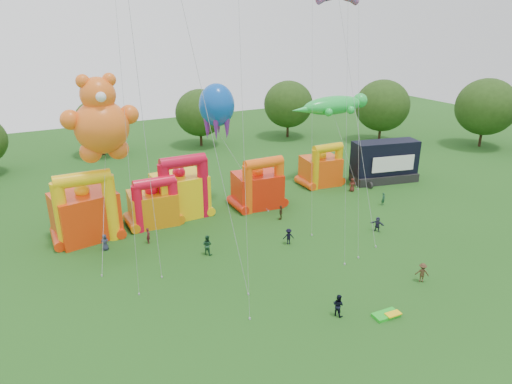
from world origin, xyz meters
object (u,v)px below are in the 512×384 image
stage_trailer (385,162)px  spectator_4 (281,212)px  bouncy_castle_0 (85,212)px  spectator_0 (105,242)px  gecko_kite (335,112)px  octopus_kite (235,151)px  bouncy_castle_2 (181,192)px  teddy_bear_kite (102,167)px

stage_trailer → spectator_4: stage_trailer is taller
stage_trailer → spectator_4: (-18.66, -4.45, -1.86)m
bouncy_castle_0 → spectator_0: size_ratio=4.57×
stage_trailer → gecko_kite: (-5.31, 4.39, 6.34)m
octopus_kite → spectator_0: bearing=-163.7°
gecko_kite → octopus_kite: bearing=-170.8°
bouncy_castle_0 → stage_trailer: 37.96m
gecko_kite → spectator_0: gecko_kite is taller
bouncy_castle_2 → spectator_4: 11.17m
stage_trailer → gecko_kite: gecko_kite is taller
stage_trailer → spectator_0: 37.11m
bouncy_castle_0 → teddy_bear_kite: bearing=-54.7°
stage_trailer → gecko_kite: 9.36m
teddy_bear_kite → spectator_4: teddy_bear_kite is taller
teddy_bear_kite → spectator_4: bearing=-8.5°
bouncy_castle_2 → octopus_kite: bearing=1.3°
stage_trailer → spectator_0: (-36.96, -2.78, -1.86)m
gecko_kite → spectator_0: (-31.65, -7.17, -8.20)m
bouncy_castle_2 → spectator_0: (-9.15, -4.47, -1.93)m
bouncy_castle_0 → spectator_4: size_ratio=4.52×
bouncy_castle_0 → octopus_kite: (16.80, 1.16, 3.70)m
bouncy_castle_0 → teddy_bear_kite: (1.77, -2.50, 5.16)m
bouncy_castle_2 → stage_trailer: bearing=-3.5°
teddy_bear_kite → gecko_kite: bearing=11.4°
spectator_0 → spectator_4: spectator_4 is taller
gecko_kite → spectator_0: bearing=-167.2°
bouncy_castle_2 → stage_trailer: bouncy_castle_2 is taller
gecko_kite → bouncy_castle_2: bearing=-173.1°
stage_trailer → octopus_kite: bearing=175.1°
stage_trailer → octopus_kite: size_ratio=0.66×
bouncy_castle_2 → stage_trailer: 27.86m
stage_trailer → octopus_kite: octopus_kite is taller
bouncy_castle_2 → spectator_0: 10.36m
bouncy_castle_0 → stage_trailer: (37.95, -0.67, -0.09)m
bouncy_castle_0 → gecko_kite: gecko_kite is taller
gecko_kite → spectator_4: size_ratio=7.32×
teddy_bear_kite → spectator_0: teddy_bear_kite is taller
teddy_bear_kite → bouncy_castle_0: bearing=125.3°
stage_trailer → gecko_kite: bearing=140.4°
bouncy_castle_0 → spectator_0: 4.09m
bouncy_castle_2 → teddy_bear_kite: bearing=-157.2°
octopus_kite → spectator_0: (-15.80, -4.61, -5.66)m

